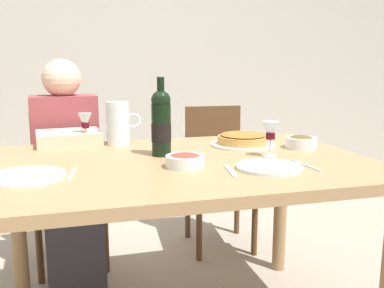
{
  "coord_description": "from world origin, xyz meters",
  "views": [
    {
      "loc": [
        -0.38,
        -1.55,
        1.12
      ],
      "look_at": [
        0.07,
        0.08,
        0.81
      ],
      "focal_mm": 38.98,
      "sensor_mm": 36.0,
      "label": 1
    }
  ],
  "objects": [
    {
      "name": "olive_bowl",
      "position": [
        0.58,
        0.09,
        0.79
      ],
      "size": [
        0.14,
        0.14,
        0.06
      ],
      "color": "silver",
      "rests_on": "dining_table"
    },
    {
      "name": "knife_right_setting",
      "position": [
        -0.41,
        -0.13,
        0.76
      ],
      "size": [
        0.03,
        0.18,
        0.0
      ],
      "primitive_type": "cube",
      "rotation": [
        0.0,
        0.0,
        1.46
      ],
      "color": "silver",
      "rests_on": "dining_table"
    },
    {
      "name": "dining_table",
      "position": [
        0.0,
        0.0,
        0.67
      ],
      "size": [
        1.5,
        1.0,
        0.76
      ],
      "color": "#9E7A51",
      "rests_on": "ground"
    },
    {
      "name": "dinner_plate_left_setting",
      "position": [
        0.28,
        -0.22,
        0.77
      ],
      "size": [
        0.24,
        0.24,
        0.01
      ],
      "primitive_type": "cylinder",
      "color": "silver",
      "rests_on": "dining_table"
    },
    {
      "name": "diner_left",
      "position": [
        -0.44,
        0.64,
        0.62
      ],
      "size": [
        0.37,
        0.53,
        1.16
      ],
      "rotation": [
        0.0,
        0.0,
        3.23
      ],
      "color": "#8E3D42",
      "rests_on": "ground"
    },
    {
      "name": "wine_glass_left_diner",
      "position": [
        -0.35,
        0.43,
        0.87
      ],
      "size": [
        0.06,
        0.06,
        0.15
      ],
      "color": "silver",
      "rests_on": "dining_table"
    },
    {
      "name": "wine_glass_right_diner",
      "position": [
        0.37,
        -0.03,
        0.86
      ],
      "size": [
        0.07,
        0.07,
        0.14
      ],
      "color": "silver",
      "rests_on": "dining_table"
    },
    {
      "name": "chair_left",
      "position": [
        -0.46,
        0.87,
        0.5
      ],
      "size": [
        0.44,
        0.44,
        0.87
      ],
      "rotation": [
        0.0,
        0.0,
        3.23
      ],
      "color": "brown",
      "rests_on": "ground"
    },
    {
      "name": "knife_left_setting",
      "position": [
        0.43,
        -0.22,
        0.76
      ],
      "size": [
        0.02,
        0.18,
        0.0
      ],
      "primitive_type": "cube",
      "rotation": [
        0.0,
        0.0,
        1.62
      ],
      "color": "silver",
      "rests_on": "dining_table"
    },
    {
      "name": "salad_bowl",
      "position": [
        -0.01,
        -0.12,
        0.79
      ],
      "size": [
        0.14,
        0.14,
        0.05
      ],
      "color": "silver",
      "rests_on": "dining_table"
    },
    {
      "name": "back_wall",
      "position": [
        0.0,
        2.33,
        1.4
      ],
      "size": [
        8.0,
        0.1,
        2.8
      ],
      "primitive_type": "cube",
      "color": "#B2ADA3",
      "rests_on": "ground"
    },
    {
      "name": "dinner_plate_right_setting",
      "position": [
        -0.56,
        -0.13,
        0.77
      ],
      "size": [
        0.26,
        0.26,
        0.01
      ],
      "primitive_type": "cylinder",
      "color": "silver",
      "rests_on": "dining_table"
    },
    {
      "name": "wine_bottle",
      "position": [
        -0.05,
        0.1,
        0.9
      ],
      "size": [
        0.08,
        0.08,
        0.32
      ],
      "color": "black",
      "rests_on": "dining_table"
    },
    {
      "name": "chair_right",
      "position": [
        0.46,
        0.88,
        0.5
      ],
      "size": [
        0.42,
        0.42,
        0.87
      ],
      "rotation": [
        0.0,
        0.0,
        3.08
      ],
      "color": "brown",
      "rests_on": "ground"
    },
    {
      "name": "fork_left_setting",
      "position": [
        0.13,
        -0.22,
        0.76
      ],
      "size": [
        0.04,
        0.16,
        0.0
      ],
      "primitive_type": "cube",
      "rotation": [
        0.0,
        0.0,
        1.42
      ],
      "color": "silver",
      "rests_on": "dining_table"
    },
    {
      "name": "baked_tart",
      "position": [
        0.35,
        0.22,
        0.79
      ],
      "size": [
        0.3,
        0.3,
        0.06
      ],
      "color": "silver",
      "rests_on": "dining_table"
    },
    {
      "name": "water_pitcher",
      "position": [
        -0.2,
        0.39,
        0.85
      ],
      "size": [
        0.16,
        0.11,
        0.2
      ],
      "color": "silver",
      "rests_on": "dining_table"
    }
  ]
}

